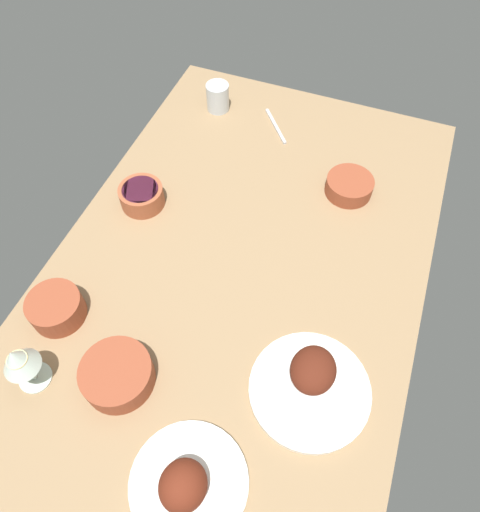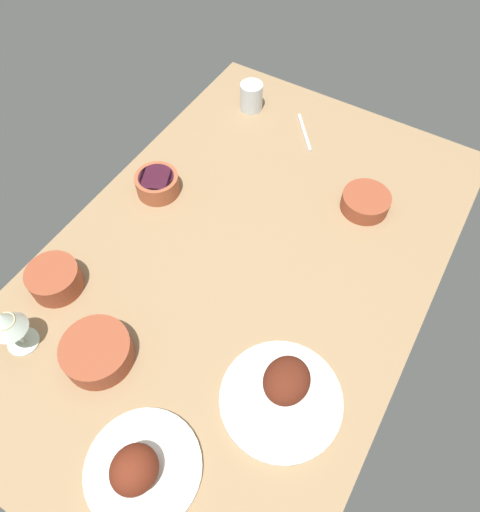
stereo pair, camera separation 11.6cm
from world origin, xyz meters
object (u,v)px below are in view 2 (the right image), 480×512
object	(u,v)px
wine_glass	(6,323)
water_tumbler	(251,96)
bowl_soup	(366,201)
bowl_potatoes	(54,279)
fork_loose	(304,132)
plate_far_side	(139,469)
bowl_sauce	(97,352)
plate_near_viewer	(283,392)
bowl_onions	(157,183)

from	to	relation	value
wine_glass	water_tumbler	xyz separation A→B (cm)	(-96.00, 3.10, -5.62)
wine_glass	water_tumbler	bearing A→B (deg)	178.15
bowl_soup	bowl_potatoes	bearing A→B (deg)	-41.38
bowl_potatoes	water_tumbler	bearing A→B (deg)	175.34
water_tumbler	fork_loose	world-z (taller)	water_tumbler
plate_far_side	wine_glass	size ratio (longest dim) A/B	1.62
bowl_soup	bowl_potatoes	xyz separation A→B (cm)	(60.93, -53.67, 0.84)
plate_far_side	bowl_potatoes	size ratio (longest dim) A/B	1.83
bowl_soup	fork_loose	size ratio (longest dim) A/B	0.80
bowl_soup	bowl_potatoes	distance (cm)	81.20
bowl_soup	water_tumbler	xyz separation A→B (cm)	(-20.14, -47.07, 1.74)
wine_glass	fork_loose	size ratio (longest dim) A/B	0.87
bowl_potatoes	bowl_sauce	size ratio (longest dim) A/B	0.82
plate_near_viewer	fork_loose	xyz separation A→B (cm)	(-74.84, -32.40, -1.88)
bowl_onions	fork_loose	bearing A→B (deg)	150.09
bowl_onions	fork_loose	distance (cm)	48.43
plate_near_viewer	water_tumbler	size ratio (longest dim) A/B	2.98
bowl_onions	water_tumbler	distance (cm)	44.10
plate_near_viewer	water_tumbler	world-z (taller)	water_tumbler
plate_far_side	fork_loose	distance (cm)	103.06
fork_loose	plate_far_side	bearing A→B (deg)	-29.75
bowl_soup	plate_near_viewer	bearing A→B (deg)	5.34
bowl_sauce	fork_loose	world-z (taller)	bowl_sauce
bowl_sauce	fork_loose	xyz separation A→B (cm)	(-87.96, 5.93, -2.87)
plate_far_side	wine_glass	bearing A→B (deg)	-101.16
bowl_potatoes	water_tumbler	size ratio (longest dim) A/B	1.44
bowl_potatoes	fork_loose	bearing A→B (deg)	161.43
bowl_potatoes	fork_loose	size ratio (longest dim) A/B	0.77
bowl_sauce	bowl_soup	bearing A→B (deg)	154.67
bowl_potatoes	wine_glass	bearing A→B (deg)	13.19
plate_far_side	bowl_sauce	bearing A→B (deg)	-122.04
plate_near_viewer	bowl_onions	bearing A→B (deg)	-120.23
water_tumbler	plate_far_side	bearing A→B (deg)	19.18
plate_near_viewer	bowl_potatoes	size ratio (longest dim) A/B	2.07
bowl_soup	wine_glass	distance (cm)	91.25
plate_near_viewer	bowl_potatoes	xyz separation A→B (cm)	(4.25, -58.97, 1.13)
plate_far_side	bowl_potatoes	bearing A→B (deg)	-117.96
bowl_soup	bowl_onions	size ratio (longest dim) A/B	1.09
plate_near_viewer	wine_glass	bearing A→B (deg)	-70.92
plate_near_viewer	bowl_sauce	size ratio (longest dim) A/B	1.69
plate_far_side	bowl_soup	world-z (taller)	plate_far_side
plate_near_viewer	wine_glass	xyz separation A→B (cm)	(19.19, -55.47, 7.64)
plate_far_side	fork_loose	xyz separation A→B (cm)	(-101.76, -16.12, -2.48)
bowl_soup	fork_loose	bearing A→B (deg)	-123.84
plate_near_viewer	bowl_sauce	distance (cm)	40.52
plate_far_side	bowl_onions	size ratio (longest dim) A/B	1.92
bowl_onions	wine_glass	size ratio (longest dim) A/B	0.84
bowl_potatoes	bowl_soup	bearing A→B (deg)	138.62
bowl_onions	bowl_sauce	world-z (taller)	bowl_sauce
bowl_soup	bowl_sauce	distance (cm)	77.21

